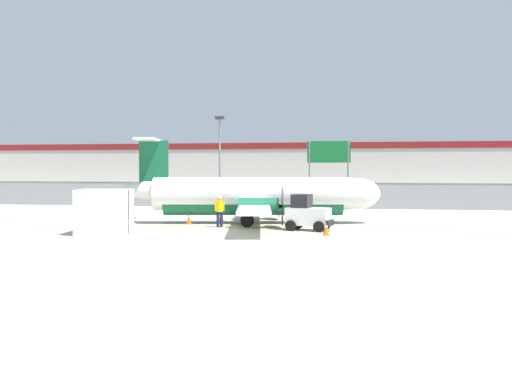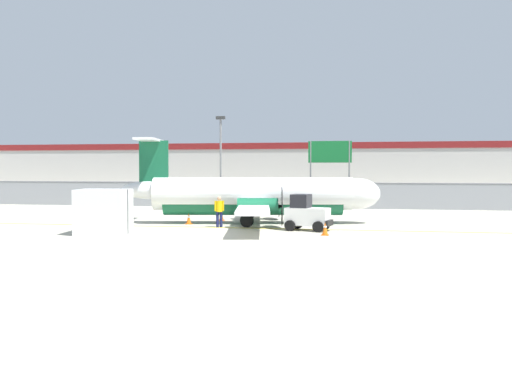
{
  "view_description": "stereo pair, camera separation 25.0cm",
  "coord_description": "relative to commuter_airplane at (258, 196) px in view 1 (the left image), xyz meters",
  "views": [
    {
      "loc": [
        5.39,
        -28.06,
        3.22
      ],
      "look_at": [
        -0.57,
        5.67,
        1.8
      ],
      "focal_mm": 40.0,
      "sensor_mm": 36.0,
      "label": 1
    },
    {
      "loc": [
        5.64,
        -28.01,
        3.22
      ],
      "look_at": [
        -0.57,
        5.67,
        1.8
      ],
      "focal_mm": 40.0,
      "sensor_mm": 36.0,
      "label": 2
    }
  ],
  "objects": [
    {
      "name": "parked_car_2",
      "position": [
        -3.72,
        20.14,
        -0.71
      ],
      "size": [
        4.3,
        2.22,
        1.58
      ],
      "rotation": [
        0.0,
        0.0,
        3.08
      ],
      "color": "#B28C19",
      "rests_on": "parking_lot_strip"
    },
    {
      "name": "cargo_container",
      "position": [
        -6.45,
        -6.72,
        -0.5
      ],
      "size": [
        2.61,
        2.26,
        2.2
      ],
      "rotation": [
        0.0,
        0.0,
        0.11
      ],
      "color": "silver",
      "rests_on": "ground"
    },
    {
      "name": "background_building",
      "position": [
        0.3,
        43.27,
        1.66
      ],
      "size": [
        91.0,
        8.1,
        6.5
      ],
      "color": "beige",
      "rests_on": "ground"
    },
    {
      "name": "parked_car_4",
      "position": [
        4.3,
        30.71,
        -0.71
      ],
      "size": [
        4.36,
        2.36,
        1.58
      ],
      "rotation": [
        0.0,
        0.0,
        -0.11
      ],
      "color": "silver",
      "rests_on": "parking_lot_strip"
    },
    {
      "name": "highway_sign",
      "position": [
        3.39,
        15.06,
        2.54
      ],
      "size": [
        3.6,
        0.14,
        5.5
      ],
      "color": "slate",
      "rests_on": "ground"
    },
    {
      "name": "parking_lot_strip",
      "position": [
        0.3,
        24.79,
        -1.54
      ],
      "size": [
        98.0,
        17.0,
        0.12
      ],
      "color": "#38383A",
      "rests_on": "ground"
    },
    {
      "name": "commuter_airplane",
      "position": [
        0.0,
        0.0,
        0.0
      ],
      "size": [
        15.18,
        16.04,
        4.92
      ],
      "rotation": [
        0.0,
        0.0,
        0.17
      ],
      "color": "white",
      "rests_on": "ground"
    },
    {
      "name": "baggage_tug",
      "position": [
        3.18,
        -3.29,
        -0.75
      ],
      "size": [
        2.51,
        1.79,
        1.88
      ],
      "rotation": [
        0.0,
        0.0,
        -0.22
      ],
      "color": "silver",
      "rests_on": "ground"
    },
    {
      "name": "ground_crew_worker",
      "position": [
        -1.66,
        -2.58,
        -0.65
      ],
      "size": [
        0.52,
        0.46,
        1.7
      ],
      "rotation": [
        0.0,
        0.0,
        5.21
      ],
      "color": "#191E4C",
      "rests_on": "ground"
    },
    {
      "name": "parked_car_0",
      "position": [
        -13.6,
        29.21,
        -0.71
      ],
      "size": [
        4.37,
        2.38,
        1.58
      ],
      "rotation": [
        0.0,
        0.0,
        3.03
      ],
      "color": "#B28C19",
      "rests_on": "parking_lot_strip"
    },
    {
      "name": "traffic_cone_far_right",
      "position": [
        -2.52,
        1.37,
        -1.29
      ],
      "size": [
        0.36,
        0.36,
        0.64
      ],
      "color": "orange",
      "rests_on": "ground"
    },
    {
      "name": "perimeter_fence",
      "position": [
        0.3,
        13.29,
        -0.49
      ],
      "size": [
        98.0,
        0.1,
        2.1
      ],
      "color": "gray",
      "rests_on": "ground"
    },
    {
      "name": "parked_car_5",
      "position": [
        9.37,
        25.64,
        -0.71
      ],
      "size": [
        4.31,
        2.24,
        1.58
      ],
      "rotation": [
        0.0,
        0.0,
        3.21
      ],
      "color": "gray",
      "rests_on": "parking_lot_strip"
    },
    {
      "name": "apron_light_pole",
      "position": [
        -4.82,
        10.45,
        2.7
      ],
      "size": [
        0.7,
        0.3,
        7.27
      ],
      "color": "slate",
      "rests_on": "ground"
    },
    {
      "name": "traffic_cone_near_right",
      "position": [
        -3.82,
        -1.21,
        -1.29
      ],
      "size": [
        0.36,
        0.36,
        0.64
      ],
      "color": "orange",
      "rests_on": "ground"
    },
    {
      "name": "traffic_cone_near_left",
      "position": [
        3.67,
        0.44,
        -1.29
      ],
      "size": [
        0.36,
        0.36,
        0.64
      ],
      "color": "orange",
      "rests_on": "ground"
    },
    {
      "name": "parked_car_6",
      "position": [
        13.79,
        19.85,
        -0.71
      ],
      "size": [
        4.31,
        2.23,
        1.58
      ],
      "rotation": [
        0.0,
        0.0,
        3.21
      ],
      "color": "#B28C19",
      "rests_on": "parking_lot_strip"
    },
    {
      "name": "parked_car_3",
      "position": [
        1.46,
        30.59,
        -0.71
      ],
      "size": [
        4.28,
        2.18,
        1.58
      ],
      "rotation": [
        0.0,
        0.0,
        3.19
      ],
      "color": "#B28C19",
      "rests_on": "parking_lot_strip"
    },
    {
      "name": "ground_plane",
      "position": [
        0.3,
        -2.71,
        -1.6
      ],
      "size": [
        140.0,
        140.0,
        0.01
      ],
      "color": "#B2AD99"
    },
    {
      "name": "traffic_cone_far_left",
      "position": [
        4.26,
        -5.3,
        -1.29
      ],
      "size": [
        0.36,
        0.36,
        0.64
      ],
      "color": "orange",
      "rests_on": "ground"
    },
    {
      "name": "parked_car_1",
      "position": [
        -9.65,
        22.74,
        -0.71
      ],
      "size": [
        4.23,
        2.05,
        1.58
      ],
      "rotation": [
        0.0,
        0.0,
        -0.02
      ],
      "color": "navy",
      "rests_on": "parking_lot_strip"
    }
  ]
}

